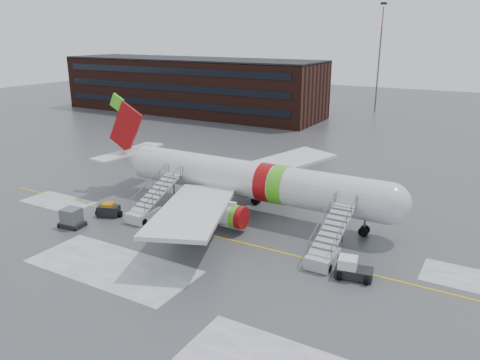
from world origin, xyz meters
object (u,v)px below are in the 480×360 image
Objects in this scene: airstair_fwd at (326,249)px; pushback_tug at (352,269)px; airstair_aft at (148,208)px; baggage_tractor at (109,211)px; uld_container at (72,218)px; airliner at (242,179)px.

airstair_fwd reaches higher than pushback_tug.
baggage_tractor is (-3.78, -1.69, -0.47)m from airstair_aft.
uld_container reaches higher than pushback_tug.
pushback_tug reaches higher than baggage_tractor.
airstair_aft is 4.17m from baggage_tractor.
airliner reaches higher than uld_container.
uld_container is at bearing -106.26° from baggage_tractor.
airstair_fwd is (11.65, -6.54, -2.35)m from airliner.
airliner reaches higher than baggage_tractor.
airstair_aft is at bearing -137.18° from airliner.
pushback_tug is (14.27, -8.14, -2.72)m from airliner.
airstair_aft is at bearing 48.10° from uld_container.
airliner is 13.89m from baggage_tractor.
airliner is 13.56m from airstair_fwd.
airliner is 4.55× the size of airstair_fwd.
airstair_aft reaches higher than uld_container.
airstair_fwd is 1.00× the size of airstair_aft.
airstair_fwd reaches higher than baggage_tractor.
airstair_aft is 7.29m from uld_container.
airliner is 17.08m from uld_container.
airstair_fwd is at bearing -29.29° from airliner.
uld_container is (-11.92, -11.96, -2.57)m from airliner.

